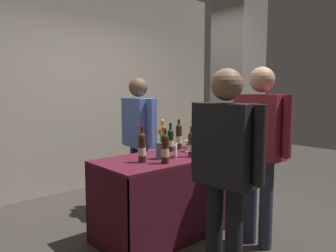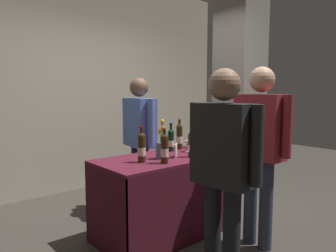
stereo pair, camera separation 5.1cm
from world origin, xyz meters
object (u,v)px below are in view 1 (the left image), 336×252
object	(u,v)px
concrete_pillar	(238,81)
flower_vase	(161,148)
featured_wine_bottle	(205,139)
wine_glass_near_vendor	(188,144)
taster_foreground_right	(260,140)
tasting_table	(168,181)
vendor_presenter	(139,133)
display_bottle_0	(198,138)

from	to	relation	value
concrete_pillar	flower_vase	xyz separation A→B (m)	(-1.82, -0.49, -0.67)
concrete_pillar	featured_wine_bottle	distance (m)	1.48
concrete_pillar	wine_glass_near_vendor	bearing A→B (deg)	-163.43
flower_vase	taster_foreground_right	size ratio (longest dim) A/B	0.23
concrete_pillar	flower_vase	distance (m)	2.00
tasting_table	vendor_presenter	size ratio (longest dim) A/B	0.91
wine_glass_near_vendor	flower_vase	xyz separation A→B (m)	(-0.44, -0.08, 0.01)
display_bottle_0	wine_glass_near_vendor	distance (m)	0.20
featured_wine_bottle	taster_foreground_right	size ratio (longest dim) A/B	0.19
featured_wine_bottle	wine_glass_near_vendor	xyz separation A→B (m)	(-0.15, 0.10, -0.04)
vendor_presenter	display_bottle_0	bearing A→B (deg)	43.71
tasting_table	taster_foreground_right	bearing A→B (deg)	-58.87
concrete_pillar	vendor_presenter	world-z (taller)	concrete_pillar
concrete_pillar	wine_glass_near_vendor	distance (m)	1.59
display_bottle_0	taster_foreground_right	world-z (taller)	taster_foreground_right
wine_glass_near_vendor	flower_vase	bearing A→B (deg)	-169.92
concrete_pillar	featured_wine_bottle	world-z (taller)	concrete_pillar
concrete_pillar	taster_foreground_right	world-z (taller)	concrete_pillar
featured_wine_bottle	concrete_pillar	bearing A→B (deg)	22.69
concrete_pillar	featured_wine_bottle	xyz separation A→B (m)	(-1.23, -0.51, -0.64)
wine_glass_near_vendor	featured_wine_bottle	bearing A→B (deg)	-34.61
concrete_pillar	taster_foreground_right	bearing A→B (deg)	-136.46
display_bottle_0	taster_foreground_right	distance (m)	0.83
featured_wine_bottle	wine_glass_near_vendor	bearing A→B (deg)	145.39
taster_foreground_right	flower_vase	bearing A→B (deg)	39.36
tasting_table	featured_wine_bottle	bearing A→B (deg)	-8.11
display_bottle_0	vendor_presenter	world-z (taller)	vendor_presenter
display_bottle_0	flower_vase	size ratio (longest dim) A/B	0.81
tasting_table	flower_vase	bearing A→B (deg)	-161.10
display_bottle_0	vendor_presenter	distance (m)	0.68
display_bottle_0	vendor_presenter	xyz separation A→B (m)	(-0.40, 0.56, 0.04)
featured_wine_bottle	display_bottle_0	distance (m)	0.16
wine_glass_near_vendor	taster_foreground_right	xyz separation A→B (m)	(0.13, -0.78, 0.11)
tasting_table	taster_foreground_right	world-z (taller)	taster_foreground_right
flower_vase	vendor_presenter	bearing A→B (deg)	70.81
flower_vase	taster_foreground_right	distance (m)	0.91
wine_glass_near_vendor	vendor_presenter	distance (m)	0.64
display_bottle_0	taster_foreground_right	bearing A→B (deg)	-94.35
flower_vase	taster_foreground_right	world-z (taller)	taster_foreground_right
concrete_pillar	taster_foreground_right	size ratio (longest dim) A/B	1.91
concrete_pillar	tasting_table	size ratio (longest dim) A/B	2.18
concrete_pillar	vendor_presenter	distance (m)	1.71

